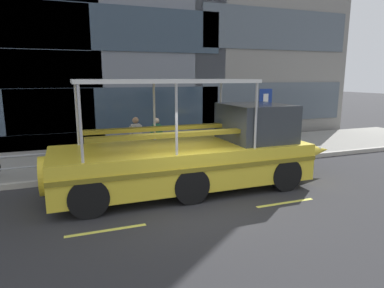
# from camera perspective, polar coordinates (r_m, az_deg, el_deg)

# --- Properties ---
(ground_plane) EXTENTS (120.00, 120.00, 0.00)m
(ground_plane) POSITION_cam_1_polar(r_m,az_deg,el_deg) (9.32, 0.04, -10.04)
(ground_plane) COLOR #2B2B2D
(sidewalk) EXTENTS (32.00, 4.80, 0.18)m
(sidewalk) POSITION_cam_1_polar(r_m,az_deg,el_deg) (14.44, -7.84, -2.02)
(sidewalk) COLOR gray
(sidewalk) RESTS_ON ground_plane
(curb_edge) EXTENTS (32.00, 0.18, 0.18)m
(curb_edge) POSITION_cam_1_polar(r_m,az_deg,el_deg) (12.10, -5.18, -4.58)
(curb_edge) COLOR #B2ADA3
(curb_edge) RESTS_ON ground_plane
(lane_centreline) EXTENTS (25.80, 0.12, 0.01)m
(lane_centreline) POSITION_cam_1_polar(r_m,az_deg,el_deg) (8.56, 2.17, -12.01)
(lane_centreline) COLOR #DBD64C
(lane_centreline) RESTS_ON ground_plane
(curb_guardrail) EXTENTS (11.42, 0.09, 0.80)m
(curb_guardrail) POSITION_cam_1_polar(r_m,az_deg,el_deg) (12.38, -3.83, -1.22)
(curb_guardrail) COLOR #9EA0A8
(curb_guardrail) RESTS_ON sidewalk
(parking_sign) EXTENTS (0.60, 0.12, 2.74)m
(parking_sign) POSITION_cam_1_polar(r_m,az_deg,el_deg) (14.40, 12.26, 5.65)
(parking_sign) COLOR #4C4F54
(parking_sign) RESTS_ON sidewalk
(duck_tour_boat) EXTENTS (9.53, 2.68, 3.33)m
(duck_tour_boat) POSITION_cam_1_polar(r_m,az_deg,el_deg) (10.33, 1.44, -1.61)
(duck_tour_boat) COLOR yellow
(duck_tour_boat) RESTS_ON ground_plane
(pedestrian_near_bow) EXTENTS (0.22, 0.45, 1.59)m
(pedestrian_near_bow) POSITION_cam_1_polar(r_m,az_deg,el_deg) (14.24, 6.84, 2.10)
(pedestrian_near_bow) COLOR black
(pedestrian_near_bow) RESTS_ON sidewalk
(pedestrian_mid_left) EXTENTS (0.47, 0.22, 1.64)m
(pedestrian_mid_left) POSITION_cam_1_polar(r_m,az_deg,el_deg) (13.37, -6.03, 1.68)
(pedestrian_mid_left) COLOR black
(pedestrian_mid_left) RESTS_ON sidewalk
(pedestrian_mid_right) EXTENTS (0.50, 0.24, 1.74)m
(pedestrian_mid_right) POSITION_cam_1_polar(r_m,az_deg,el_deg) (12.84, -9.50, 1.46)
(pedestrian_mid_right) COLOR #47423D
(pedestrian_mid_right) RESTS_ON sidewalk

